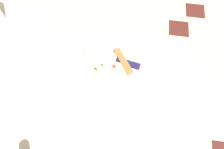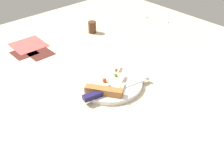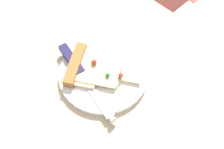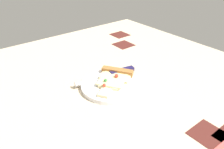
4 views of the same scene
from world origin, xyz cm
name	(u,v)px [view 4 (image 4 of 4)]	position (x,y,z in cm)	size (l,w,h in cm)	color
ground_plane	(110,105)	(-0.05, 0.00, -1.50)	(133.41, 133.41, 3.00)	#C6B293
plate	(112,85)	(-5.71, -6.26, 0.76)	(22.02, 22.02, 1.53)	silver
pizza_slice	(114,78)	(-7.87, -7.71, 2.32)	(18.81, 16.13, 2.68)	beige
knife	(111,74)	(-9.04, -10.66, 2.13)	(23.96, 6.66, 2.45)	silver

